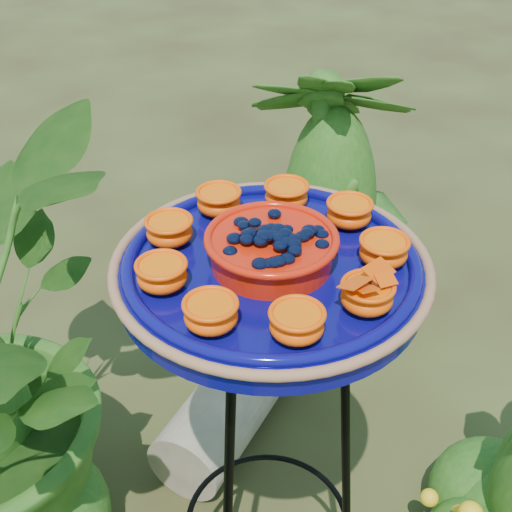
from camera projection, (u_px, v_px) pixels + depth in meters
name	position (u px, v px, depth m)	size (l,w,h in m)	color
tripod_stand	(269.00, 442.00, 1.25)	(0.36, 0.37, 0.88)	black
feeder_dish	(271.00, 264.00, 1.02)	(0.50, 0.50, 0.10)	#08085E
driftwood_log	(239.00, 392.00, 1.94)	(0.20, 0.20, 0.59)	tan
shrub_back_right	(330.00, 192.00, 2.16)	(0.48, 0.48, 0.86)	#1F4F15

